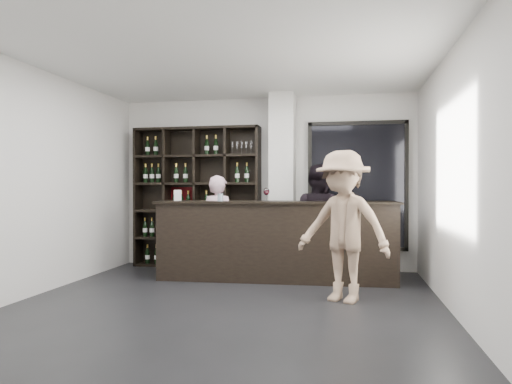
% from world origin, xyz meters
% --- Properties ---
extents(floor, '(5.00, 5.50, 0.01)m').
position_xyz_m(floor, '(0.00, 0.00, -0.01)').
color(floor, black).
rests_on(floor, ground).
extents(wine_shelf, '(2.20, 0.35, 2.40)m').
position_xyz_m(wine_shelf, '(-1.15, 2.57, 1.20)').
color(wine_shelf, black).
rests_on(wine_shelf, floor).
extents(structural_column, '(0.40, 0.40, 2.90)m').
position_xyz_m(structural_column, '(0.35, 2.47, 1.45)').
color(structural_column, silver).
rests_on(structural_column, floor).
extents(glass_panel, '(1.60, 0.08, 2.10)m').
position_xyz_m(glass_panel, '(1.55, 2.69, 1.40)').
color(glass_panel, black).
rests_on(glass_panel, floor).
extents(tasting_counter, '(3.54, 0.73, 1.17)m').
position_xyz_m(tasting_counter, '(0.35, 1.73, 0.59)').
color(tasting_counter, black).
rests_on(tasting_counter, floor).
extents(taster_pink, '(0.64, 0.50, 1.56)m').
position_xyz_m(taster_pink, '(-0.57, 1.85, 0.78)').
color(taster_pink, beige).
rests_on(taster_pink, floor).
extents(taster_black, '(1.02, 0.93, 1.72)m').
position_xyz_m(taster_black, '(0.95, 2.03, 0.86)').
color(taster_black, black).
rests_on(taster_black, floor).
extents(customer, '(1.35, 1.10, 1.81)m').
position_xyz_m(customer, '(1.34, 0.63, 0.91)').
color(customer, '#A28266').
rests_on(customer, floor).
extents(wine_glass, '(0.09, 0.09, 0.22)m').
position_xyz_m(wine_glass, '(0.21, 1.72, 1.28)').
color(wine_glass, white).
rests_on(wine_glass, tasting_counter).
extents(spit_cup, '(0.09, 0.09, 0.11)m').
position_xyz_m(spit_cup, '(-0.47, 1.62, 1.22)').
color(spit_cup, silver).
rests_on(spit_cup, tasting_counter).
extents(napkin_stack, '(0.17, 0.17, 0.02)m').
position_xyz_m(napkin_stack, '(1.38, 1.74, 1.18)').
color(napkin_stack, white).
rests_on(napkin_stack, tasting_counter).
extents(card_stand, '(0.12, 0.09, 0.17)m').
position_xyz_m(card_stand, '(-1.17, 1.71, 1.25)').
color(card_stand, white).
rests_on(card_stand, tasting_counter).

